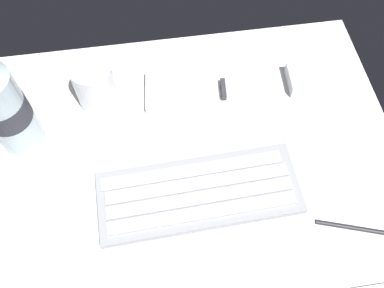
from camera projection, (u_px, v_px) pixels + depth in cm
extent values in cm
cube|color=silver|center=(192.00, 157.00, 64.40)|extent=(64.00, 48.00, 2.00)
cube|color=#93969B|center=(196.00, 194.00, 59.54)|extent=(29.33, 11.90, 1.40)
cube|color=#ADAFB5|center=(192.00, 171.00, 60.38)|extent=(26.73, 2.83, 0.30)
cube|color=#ADAFB5|center=(195.00, 184.00, 59.32)|extent=(26.73, 2.83, 0.30)
cube|color=#ADAFB5|center=(198.00, 198.00, 58.27)|extent=(26.73, 2.83, 0.30)
cube|color=#ADAFB5|center=(201.00, 213.00, 57.21)|extent=(26.73, 2.83, 0.30)
cube|color=silver|center=(185.00, 91.00, 68.51)|extent=(12.67, 8.70, 1.40)
cube|color=silver|center=(185.00, 88.00, 67.85)|extent=(8.92, 6.70, 0.10)
cube|color=#333338|center=(223.00, 89.00, 68.67)|extent=(1.16, 3.86, 1.12)
cylinder|color=silver|center=(95.00, 86.00, 64.60)|extent=(6.40, 6.40, 8.50)
cylinder|color=red|center=(97.00, 89.00, 65.46)|extent=(5.50, 5.50, 6.12)
cylinder|color=silver|center=(6.00, 113.00, 58.24)|extent=(6.60, 6.60, 15.00)
cylinder|color=#2D2D38|center=(4.00, 110.00, 57.59)|extent=(6.73, 6.73, 3.80)
cube|color=silver|center=(309.00, 79.00, 69.10)|extent=(7.33, 6.02, 2.40)
cylinder|color=#26262B|center=(350.00, 227.00, 57.50)|extent=(9.25, 3.62, 0.70)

